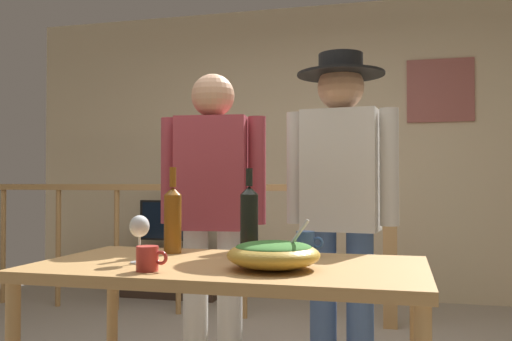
# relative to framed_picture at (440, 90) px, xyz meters

# --- Properties ---
(back_wall) EXTENTS (5.92, 0.10, 2.71)m
(back_wall) POSITION_rel_framed_picture_xyz_m (-1.03, 0.06, -0.51)
(back_wall) COLOR beige
(back_wall) RESTS_ON ground_plane
(framed_picture) EXTENTS (0.57, 0.03, 0.56)m
(framed_picture) POSITION_rel_framed_picture_xyz_m (0.00, 0.00, 0.00)
(framed_picture) COLOR #A0554C
(stair_railing) EXTENTS (3.40, 0.10, 1.09)m
(stair_railing) POSITION_rel_framed_picture_xyz_m (-1.58, -0.94, -1.18)
(stair_railing) COLOR #B2844C
(stair_railing) RESTS_ON ground_plane
(tv_console) EXTENTS (0.90, 0.40, 0.42)m
(tv_console) POSITION_rel_framed_picture_xyz_m (-2.39, -0.29, -1.66)
(tv_console) COLOR #38281E
(tv_console) RESTS_ON ground_plane
(flat_screen_tv) EXTENTS (0.63, 0.12, 0.47)m
(flat_screen_tv) POSITION_rel_framed_picture_xyz_m (-2.39, -0.32, -1.17)
(flat_screen_tv) COLOR black
(flat_screen_tv) RESTS_ON tv_console
(serving_table) EXTENTS (1.41, 0.75, 0.76)m
(serving_table) POSITION_rel_framed_picture_xyz_m (-0.96, -3.15, -1.18)
(serving_table) COLOR #B2844C
(serving_table) RESTS_ON ground_plane
(salad_bowl) EXTENTS (0.32, 0.32, 0.17)m
(salad_bowl) POSITION_rel_framed_picture_xyz_m (-0.77, -3.25, -1.05)
(salad_bowl) COLOR gold
(salad_bowl) RESTS_ON serving_table
(wine_glass) EXTENTS (0.07, 0.07, 0.18)m
(wine_glass) POSITION_rel_framed_picture_xyz_m (-1.27, -3.25, -0.98)
(wine_glass) COLOR silver
(wine_glass) RESTS_ON serving_table
(wine_bottle_dark) EXTENTS (0.07, 0.07, 0.35)m
(wine_bottle_dark) POSITION_rel_framed_picture_xyz_m (-0.93, -3.00, -0.96)
(wine_bottle_dark) COLOR black
(wine_bottle_dark) RESTS_ON serving_table
(wine_bottle_amber) EXTENTS (0.07, 0.07, 0.36)m
(wine_bottle_amber) POSITION_rel_framed_picture_xyz_m (-1.27, -2.94, -0.96)
(wine_bottle_amber) COLOR brown
(wine_bottle_amber) RESTS_ON serving_table
(mug_blue) EXTENTS (0.11, 0.07, 0.10)m
(mug_blue) POSITION_rel_framed_picture_xyz_m (-0.72, -2.90, -1.05)
(mug_blue) COLOR #3866B2
(mug_blue) RESTS_ON serving_table
(mug_red) EXTENTS (0.11, 0.07, 0.08)m
(mug_red) POSITION_rel_framed_picture_xyz_m (-1.17, -3.40, -1.06)
(mug_red) COLOR #B7332D
(mug_red) RESTS_ON serving_table
(person_standing_left) EXTENTS (0.55, 0.26, 1.62)m
(person_standing_left) POSITION_rel_framed_picture_xyz_m (-1.28, -2.40, -0.92)
(person_standing_left) COLOR beige
(person_standing_left) RESTS_ON ground_plane
(person_standing_right) EXTENTS (0.55, 0.43, 1.68)m
(person_standing_right) POSITION_rel_framed_picture_xyz_m (-0.63, -2.40, -0.86)
(person_standing_right) COLOR #3D5684
(person_standing_right) RESTS_ON ground_plane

